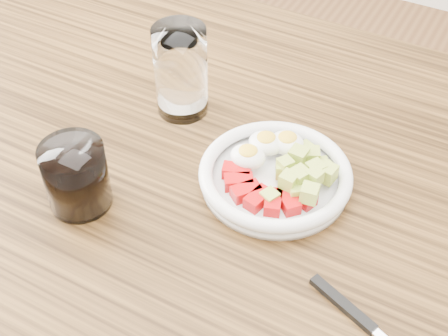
# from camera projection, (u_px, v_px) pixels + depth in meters

# --- Properties ---
(dining_table) EXTENTS (1.50, 0.90, 0.77)m
(dining_table) POSITION_uv_depth(u_px,v_px,m) (227.00, 242.00, 0.87)
(dining_table) COLOR brown
(dining_table) RESTS_ON ground
(bowl) EXTENTS (0.20, 0.20, 0.05)m
(bowl) POSITION_uv_depth(u_px,v_px,m) (276.00, 173.00, 0.80)
(bowl) COLOR white
(bowl) RESTS_ON dining_table
(fork) EXTENTS (0.18, 0.08, 0.01)m
(fork) POSITION_uv_depth(u_px,v_px,m) (360.00, 319.00, 0.66)
(fork) COLOR black
(fork) RESTS_ON dining_table
(water_glass) EXTENTS (0.08, 0.08, 0.13)m
(water_glass) POSITION_uv_depth(u_px,v_px,m) (181.00, 71.00, 0.87)
(water_glass) COLOR white
(water_glass) RESTS_ON dining_table
(coffee_glass) EXTENTS (0.08, 0.08, 0.09)m
(coffee_glass) POSITION_uv_depth(u_px,v_px,m) (76.00, 177.00, 0.76)
(coffee_glass) COLOR white
(coffee_glass) RESTS_ON dining_table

